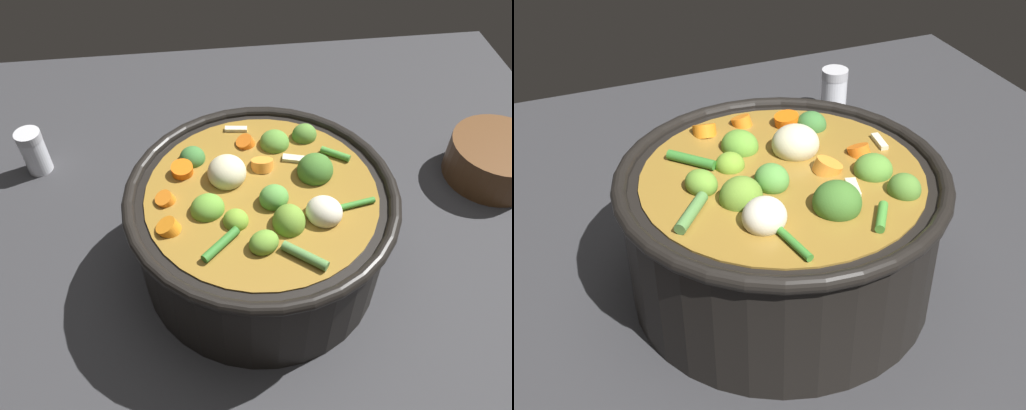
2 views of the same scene
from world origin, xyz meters
TOP-DOWN VIEW (x-y plane):
  - ground_plane at (0.00, 0.00)m, footprint 1.10×1.10m
  - cooking_pot at (-0.00, -0.00)m, footprint 0.32×0.32m
  - salt_shaker at (0.33, -0.22)m, footprint 0.04×0.04m

SIDE VIEW (x-z plane):
  - ground_plane at x=0.00m, z-range 0.00..0.00m
  - salt_shaker at x=0.33m, z-range 0.00..0.07m
  - cooking_pot at x=0.00m, z-range -0.01..0.16m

